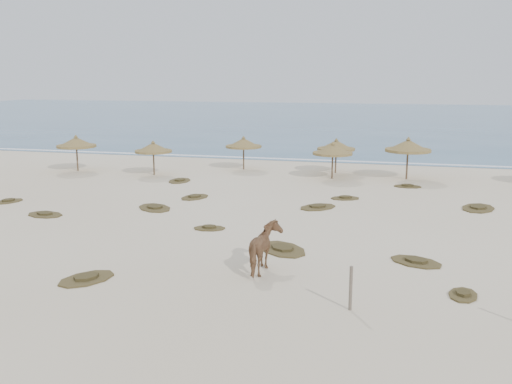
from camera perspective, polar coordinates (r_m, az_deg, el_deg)
ground at (r=22.74m, az=-3.26°, el=-6.15°), size 160.00×160.00×0.00m
ocean at (r=96.12m, az=10.38°, el=7.28°), size 200.00×100.00×0.01m
foam_line at (r=47.61m, az=6.18°, el=3.17°), size 70.00×0.60×0.01m
palapa_0 at (r=43.87m, az=-17.54°, el=4.72°), size 3.30×3.30×2.68m
palapa_1 at (r=40.78m, az=-10.24°, el=4.35°), size 2.71×2.71×2.46m
palapa_2 at (r=42.57m, az=-1.25°, el=4.89°), size 3.55×3.55×2.52m
palapa_3 at (r=41.36m, az=8.02°, el=4.60°), size 3.50×3.50×2.54m
palapa_4 at (r=38.96m, az=7.68°, el=4.19°), size 3.61×3.61×2.54m
palapa_5 at (r=39.73m, az=14.97°, el=4.44°), size 3.12×3.12×2.89m
horse at (r=20.37m, az=0.88°, el=-5.67°), size 0.97×2.09×1.76m
fence_post_near at (r=17.49m, az=9.45°, el=-9.47°), size 0.11×0.11×1.37m
scrub_0 at (r=30.66m, az=-20.35°, el=-2.10°), size 2.20×1.66×0.16m
scrub_1 at (r=30.66m, az=-10.10°, el=-1.54°), size 2.74×2.69×0.16m
scrub_2 at (r=26.31m, az=-4.69°, el=-3.59°), size 1.63×1.23×0.16m
scrub_3 at (r=30.54m, az=6.19°, el=-1.48°), size 2.50×2.58×0.16m
scrub_4 at (r=22.44m, az=15.71°, el=-6.69°), size 2.39×2.09×0.16m
scrub_5 at (r=32.34m, az=21.32°, el=-1.49°), size 2.29×2.84×0.16m
scrub_6 at (r=38.29m, az=-7.65°, el=1.15°), size 1.46×2.16×0.16m
scrub_7 at (r=32.96m, az=8.92°, el=-0.59°), size 1.94×1.59×0.16m
scrub_8 at (r=34.63m, az=-23.52°, el=-0.83°), size 1.64×1.95×0.16m
scrub_9 at (r=23.15m, az=2.65°, el=-5.69°), size 2.87×2.93×0.16m
scrub_10 at (r=37.28m, az=14.92°, el=0.58°), size 1.74×1.14×0.16m
scrub_11 at (r=20.74m, az=-16.60°, el=-8.27°), size 2.17×2.45×0.16m
scrub_12 at (r=19.66m, az=20.00°, el=-9.61°), size 1.11×1.51×0.16m
scrub_13 at (r=33.02m, az=-6.14°, el=-0.49°), size 1.83×2.24×0.16m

